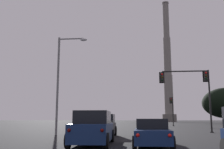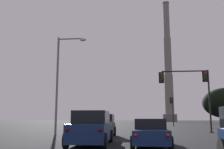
# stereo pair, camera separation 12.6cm
# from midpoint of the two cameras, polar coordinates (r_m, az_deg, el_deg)

# --- Properties ---
(suv_left_lane_second) EXTENTS (2.21, 4.95, 1.86)m
(suv_left_lane_second) POSITION_cam_midpoint_polar(r_m,az_deg,el_deg) (14.97, -4.26, -11.61)
(suv_left_lane_second) COLOR navy
(suv_left_lane_second) RESTS_ON ground_plane
(pickup_truck_left_lane_front) EXTENTS (2.21, 5.52, 1.82)m
(pickup_truck_left_lane_front) POSITION_cam_midpoint_polar(r_m,az_deg,el_deg) (21.44, -2.43, -11.28)
(pickup_truck_left_lane_front) COLOR #232328
(pickup_truck_left_lane_front) RESTS_ON ground_plane
(sedan_center_lane_second) EXTENTS (2.06, 4.73, 1.43)m
(sedan_center_lane_second) POSITION_cam_midpoint_polar(r_m,az_deg,el_deg) (14.72, 8.57, -12.46)
(sedan_center_lane_second) COLOR navy
(sedan_center_lane_second) RESTS_ON ground_plane
(traffic_light_overhead_right) EXTENTS (5.46, 0.50, 6.67)m
(traffic_light_overhead_right) POSITION_cam_midpoint_polar(r_m,az_deg,el_deg) (29.63, 17.23, -2.10)
(traffic_light_overhead_right) COLOR black
(traffic_light_overhead_right) RESTS_ON ground_plane
(traffic_light_far_right) EXTENTS (0.78, 0.50, 5.87)m
(traffic_light_far_right) POSITION_cam_midpoint_polar(r_m,az_deg,el_deg) (55.51, 13.03, -6.90)
(traffic_light_far_right) COLOR black
(traffic_light_far_right) RESTS_ON ground_plane
(street_lamp) EXTENTS (2.78, 0.36, 9.08)m
(street_lamp) POSITION_cam_midpoint_polar(r_m,az_deg,el_deg) (24.79, -10.80, -0.04)
(street_lamp) COLOR slate
(street_lamp) RESTS_ON ground_plane
(smokestack) EXTENTS (6.92, 6.92, 62.68)m
(smokestack) POSITION_cam_midpoint_polar(r_m,az_deg,el_deg) (135.92, 12.19, 0.33)
(smokestack) COLOR slate
(smokestack) RESTS_ON ground_plane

